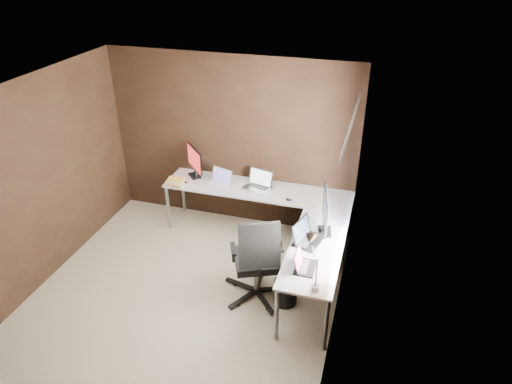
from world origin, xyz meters
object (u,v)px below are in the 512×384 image
at_px(laptop_white, 220,181).
at_px(office_chair, 257,274).
at_px(laptop_black_big, 306,237).
at_px(laptop_silver, 259,184).
at_px(desk_lamp, 312,255).
at_px(laptop_black_small, 303,264).
at_px(book_stack, 176,182).
at_px(drawer_pedestal, 319,239).
at_px(monitor_left, 195,161).
at_px(wastebasket, 285,292).
at_px(monitor_right, 325,211).

bearing_deg(laptop_white, office_chair, -36.43).
bearing_deg(laptop_black_big, laptop_silver, 55.21).
bearing_deg(desk_lamp, laptop_silver, 117.83).
distance_m(laptop_black_small, book_stack, 2.49).
relative_size(laptop_white, office_chair, 0.33).
relative_size(laptop_black_small, book_stack, 1.14).
relative_size(laptop_black_big, desk_lamp, 0.73).
bearing_deg(drawer_pedestal, book_stack, 175.94).
relative_size(monitor_left, office_chair, 0.38).
bearing_deg(laptop_white, book_stack, -146.52).
height_order(laptop_silver, office_chair, office_chair).
distance_m(monitor_left, laptop_silver, 1.01).
height_order(book_stack, wastebasket, book_stack).
distance_m(monitor_left, book_stack, 0.42).
relative_size(monitor_left, laptop_silver, 1.05).
height_order(laptop_white, laptop_black_small, laptop_white).
relative_size(laptop_silver, book_stack, 1.57).
distance_m(laptop_silver, laptop_black_small, 1.83).
bearing_deg(office_chair, wastebasket, -25.03).
xyz_separation_m(drawer_pedestal, monitor_left, (-1.94, 0.46, 0.68)).
height_order(laptop_white, laptop_black_big, laptop_black_big).
relative_size(monitor_left, laptop_white, 1.16).
height_order(monitor_left, laptop_black_small, monitor_left).
bearing_deg(laptop_black_big, monitor_left, 74.26).
bearing_deg(laptop_black_small, office_chair, 68.84).
bearing_deg(laptop_silver, laptop_white, -158.70).
bearing_deg(monitor_right, desk_lamp, 169.97).
distance_m(laptop_white, book_stack, 0.63).
bearing_deg(monitor_left, laptop_silver, 42.41).
relative_size(laptop_silver, office_chair, 0.36).
bearing_deg(laptop_black_big, drawer_pedestal, 10.19).
bearing_deg(laptop_white, monitor_right, -7.99).
height_order(laptop_black_big, laptop_black_small, laptop_black_big).
distance_m(monitor_left, laptop_black_big, 2.20).
relative_size(laptop_black_big, office_chair, 0.38).
height_order(desk_lamp, wastebasket, desk_lamp).
relative_size(book_stack, office_chair, 0.23).
height_order(drawer_pedestal, laptop_white, laptop_white).
xyz_separation_m(laptop_silver, laptop_black_big, (0.88, -1.08, 0.00)).
distance_m(laptop_silver, wastebasket, 1.67).
height_order(monitor_left, office_chair, monitor_left).
bearing_deg(book_stack, laptop_black_small, -32.29).
bearing_deg(office_chair, laptop_silver, 81.86).
bearing_deg(wastebasket, laptop_black_small, -43.41).
distance_m(monitor_left, laptop_black_small, 2.54).
distance_m(drawer_pedestal, monitor_left, 2.10).
distance_m(drawer_pedestal, laptop_black_big, 0.84).
xyz_separation_m(laptop_black_big, desk_lamp, (0.19, -0.75, 0.33)).
bearing_deg(monitor_left, wastebasket, 6.48).
xyz_separation_m(drawer_pedestal, book_stack, (-2.11, 0.15, 0.47)).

